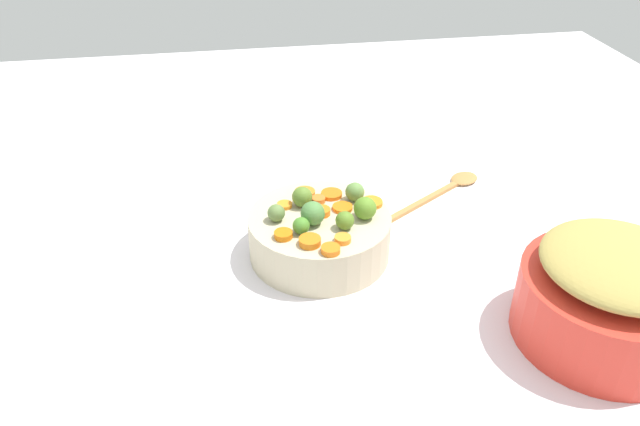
# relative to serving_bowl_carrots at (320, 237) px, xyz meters

# --- Properties ---
(tabletop) EXTENTS (2.40, 2.40, 0.02)m
(tabletop) POSITION_rel_serving_bowl_carrots_xyz_m (0.02, -0.00, -0.05)
(tabletop) COLOR white
(tabletop) RESTS_ON ground
(serving_bowl_carrots) EXTENTS (0.25, 0.25, 0.08)m
(serving_bowl_carrots) POSITION_rel_serving_bowl_carrots_xyz_m (0.00, 0.00, 0.00)
(serving_bowl_carrots) COLOR #BEB492
(serving_bowl_carrots) RESTS_ON tabletop
(metal_pot) EXTENTS (0.27, 0.27, 0.11)m
(metal_pot) POSITION_rel_serving_bowl_carrots_xyz_m (-0.39, 0.28, 0.02)
(metal_pot) COLOR red
(metal_pot) RESTS_ON tabletop
(stuffing_mound) EXTENTS (0.22, 0.22, 0.05)m
(stuffing_mound) POSITION_rel_serving_bowl_carrots_xyz_m (-0.39, 0.28, 0.10)
(stuffing_mound) COLOR #AC974A
(stuffing_mound) RESTS_ON metal_pot
(carrot_slice_0) EXTENTS (0.05, 0.05, 0.01)m
(carrot_slice_0) POSITION_rel_serving_bowl_carrots_xyz_m (0.03, 0.08, 0.05)
(carrot_slice_0) COLOR orange
(carrot_slice_0) RESTS_ON serving_bowl_carrots
(carrot_slice_1) EXTENTS (0.04, 0.04, 0.01)m
(carrot_slice_1) POSITION_rel_serving_bowl_carrots_xyz_m (0.06, -0.05, 0.04)
(carrot_slice_1) COLOR orange
(carrot_slice_1) RESTS_ON serving_bowl_carrots
(carrot_slice_2) EXTENTS (0.05, 0.05, 0.01)m
(carrot_slice_2) POSITION_rel_serving_bowl_carrots_xyz_m (-0.03, -0.07, 0.04)
(carrot_slice_2) COLOR orange
(carrot_slice_2) RESTS_ON serving_bowl_carrots
(carrot_slice_3) EXTENTS (0.04, 0.04, 0.01)m
(carrot_slice_3) POSITION_rel_serving_bowl_carrots_xyz_m (0.07, 0.05, 0.05)
(carrot_slice_3) COLOR orange
(carrot_slice_3) RESTS_ON serving_bowl_carrots
(carrot_slice_4) EXTENTS (0.05, 0.05, 0.01)m
(carrot_slice_4) POSITION_rel_serving_bowl_carrots_xyz_m (-0.04, -0.02, 0.04)
(carrot_slice_4) COLOR orange
(carrot_slice_4) RESTS_ON serving_bowl_carrots
(carrot_slice_5) EXTENTS (0.03, 0.03, 0.01)m
(carrot_slice_5) POSITION_rel_serving_bowl_carrots_xyz_m (-0.01, -0.05, 0.05)
(carrot_slice_5) COLOR orange
(carrot_slice_5) RESTS_ON serving_bowl_carrots
(carrot_slice_6) EXTENTS (0.04, 0.04, 0.01)m
(carrot_slice_6) POSITION_rel_serving_bowl_carrots_xyz_m (-0.00, -0.01, 0.05)
(carrot_slice_6) COLOR orange
(carrot_slice_6) RESTS_ON serving_bowl_carrots
(carrot_slice_7) EXTENTS (0.04, 0.04, 0.01)m
(carrot_slice_7) POSITION_rel_serving_bowl_carrots_xyz_m (-0.00, 0.10, 0.05)
(carrot_slice_7) COLOR orange
(carrot_slice_7) RESTS_ON serving_bowl_carrots
(carrot_slice_8) EXTENTS (0.04, 0.04, 0.01)m
(carrot_slice_8) POSITION_rel_serving_bowl_carrots_xyz_m (0.02, -0.08, 0.05)
(carrot_slice_8) COLOR orange
(carrot_slice_8) RESTS_ON serving_bowl_carrots
(carrot_slice_9) EXTENTS (0.03, 0.03, 0.01)m
(carrot_slice_9) POSITION_rel_serving_bowl_carrots_xyz_m (-0.03, 0.08, 0.05)
(carrot_slice_9) COLOR orange
(carrot_slice_9) RESTS_ON serving_bowl_carrots
(carrot_slice_10) EXTENTS (0.04, 0.04, 0.01)m
(carrot_slice_10) POSITION_rel_serving_bowl_carrots_xyz_m (-0.10, -0.03, 0.04)
(carrot_slice_10) COLOR orange
(carrot_slice_10) RESTS_ON serving_bowl_carrots
(brussels_sprout_0) EXTENTS (0.03, 0.03, 0.03)m
(brussels_sprout_0) POSITION_rel_serving_bowl_carrots_xyz_m (0.08, -0.00, 0.06)
(brussels_sprout_0) COLOR #5F7C3F
(brussels_sprout_0) RESTS_ON serving_bowl_carrots
(brussels_sprout_1) EXTENTS (0.03, 0.03, 0.03)m
(brussels_sprout_1) POSITION_rel_serving_bowl_carrots_xyz_m (-0.04, 0.04, 0.06)
(brussels_sprout_1) COLOR #567F26
(brussels_sprout_1) RESTS_ON serving_bowl_carrots
(brussels_sprout_2) EXTENTS (0.04, 0.04, 0.04)m
(brussels_sprout_2) POSITION_rel_serving_bowl_carrots_xyz_m (0.01, 0.02, 0.06)
(brussels_sprout_2) COLOR #4E8440
(brussels_sprout_2) RESTS_ON serving_bowl_carrots
(brussels_sprout_3) EXTENTS (0.04, 0.04, 0.04)m
(brussels_sprout_3) POSITION_rel_serving_bowl_carrots_xyz_m (-0.07, -0.05, 0.06)
(brussels_sprout_3) COLOR #608842
(brussels_sprout_3) RESTS_ON serving_bowl_carrots
(brussels_sprout_4) EXTENTS (0.04, 0.04, 0.04)m
(brussels_sprout_4) POSITION_rel_serving_bowl_carrots_xyz_m (-0.08, 0.01, 0.06)
(brussels_sprout_4) COLOR #598826
(brussels_sprout_4) RESTS_ON serving_bowl_carrots
(brussels_sprout_5) EXTENTS (0.04, 0.04, 0.04)m
(brussels_sprout_5) POSITION_rel_serving_bowl_carrots_xyz_m (0.02, -0.05, 0.06)
(brussels_sprout_5) COLOR #597C2C
(brussels_sprout_5) RESTS_ON serving_bowl_carrots
(brussels_sprout_6) EXTENTS (0.03, 0.03, 0.03)m
(brussels_sprout_6) POSITION_rel_serving_bowl_carrots_xyz_m (0.04, 0.04, 0.06)
(brussels_sprout_6) COLOR #478329
(brussels_sprout_6) RESTS_ON serving_bowl_carrots
(wooden_spoon) EXTENTS (0.27, 0.19, 0.01)m
(wooden_spoon) POSITION_rel_serving_bowl_carrots_xyz_m (-0.31, -0.19, -0.04)
(wooden_spoon) COLOR #B47E42
(wooden_spoon) RESTS_ON tabletop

